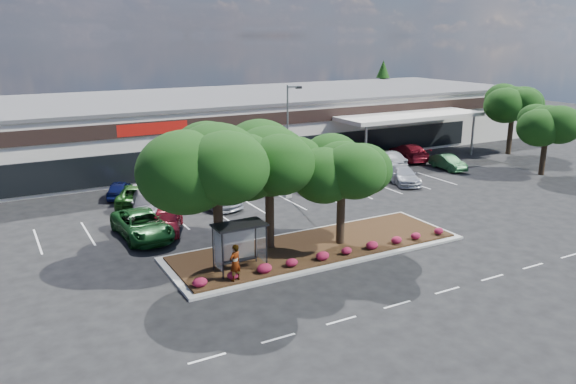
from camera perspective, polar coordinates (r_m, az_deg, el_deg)
ground at (r=31.88m, az=9.79°, el=-7.40°), size 160.00×160.00×0.00m
retail_store at (r=60.35m, az=-10.49°, el=6.58°), size 80.40×25.20×6.25m
landscape_island at (r=33.77m, az=2.89°, el=-5.62°), size 18.00×6.00×0.26m
lane_markings at (r=39.91m, az=0.33°, el=-2.40°), size 33.12×20.06×0.01m
shrub_row at (r=31.99m, az=4.88°, el=-6.15°), size 17.00×0.80×0.50m
bus_shelter at (r=29.73m, az=-5.06°, el=-4.17°), size 2.75×1.55×2.59m
island_tree_west at (r=30.34m, az=-7.20°, el=-0.07°), size 7.20×7.20×7.89m
island_tree_mid at (r=32.41m, az=-1.90°, el=0.55°), size 6.60×6.60×7.32m
island_tree_east at (r=33.25m, az=5.44°, el=0.14°), size 5.80×5.80×6.50m
tree_east_near at (r=56.09m, az=24.67°, el=4.85°), size 5.60×5.60×6.51m
tree_east_far at (r=64.78m, az=21.78°, el=6.93°), size 6.40×6.40×7.62m
conifer_north_east at (r=85.35m, az=9.55°, el=10.11°), size 3.96×3.96×9.00m
person_waiting at (r=28.77m, az=-5.40°, el=-7.17°), size 0.83×0.70×1.95m
light_pole at (r=43.44m, az=0.10°, el=4.34°), size 1.41×0.77×8.77m
car_0 at (r=36.63m, az=-14.61°, el=-3.24°), size 3.04×6.06×1.65m
car_1 at (r=41.00m, az=-14.01°, el=-1.15°), size 3.67×6.24×1.70m
car_2 at (r=37.38m, az=-12.25°, el=-2.76°), size 3.54×5.02×1.59m
car_3 at (r=42.45m, az=-7.88°, el=-0.26°), size 3.96×6.28×1.70m
car_4 at (r=46.27m, az=2.03°, el=1.12°), size 2.31×4.72×1.55m
car_5 at (r=47.91m, az=5.07°, el=1.56°), size 3.29×5.66×1.54m
car_6 at (r=50.36m, az=10.49°, el=1.96°), size 1.53×4.22×1.38m
car_7 at (r=49.53m, az=11.59°, el=1.70°), size 3.58×5.29×1.42m
car_8 at (r=55.61m, az=15.94°, el=2.90°), size 1.94×4.35×1.39m
car_9 at (r=43.91m, az=-15.09°, el=-0.20°), size 4.55×6.23×1.57m
car_10 at (r=46.12m, az=-16.77°, el=0.27°), size 2.92×4.25×1.34m
car_11 at (r=48.97m, az=-8.89°, el=1.69°), size 1.88×4.53×1.46m
car_12 at (r=47.03m, az=-3.94°, el=1.31°), size 2.60×5.50×1.52m
car_13 at (r=48.42m, az=0.18°, el=1.79°), size 2.60×4.97×1.56m
car_14 at (r=50.48m, az=3.43°, el=2.30°), size 3.83×5.89×1.51m
car_15 at (r=53.75m, az=7.22°, el=3.07°), size 3.60×6.12×1.60m
car_16 at (r=55.01m, az=9.74°, el=3.30°), size 1.92×5.14×1.68m
car_17 at (r=58.84m, az=12.14°, el=3.98°), size 3.69×6.25×1.70m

